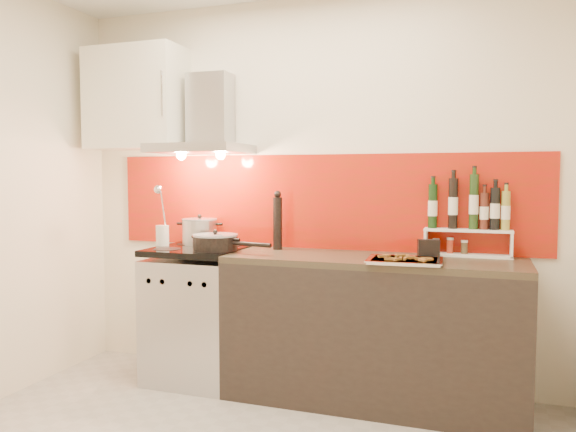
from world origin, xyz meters
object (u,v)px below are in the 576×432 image
at_px(counter, 373,329).
at_px(stock_pot, 200,231).
at_px(pepper_mill, 278,221).
at_px(saute_pan, 216,242).
at_px(range_stove, 199,315).
at_px(baking_tray, 405,260).

bearing_deg(counter, stock_pot, 172.50).
relative_size(counter, pepper_mill, 4.53).
bearing_deg(pepper_mill, saute_pan, -145.09).
relative_size(range_stove, pepper_mill, 2.29).
height_order(range_stove, counter, range_stove).
distance_m(range_stove, pepper_mill, 0.85).
bearing_deg(saute_pan, counter, 4.86).
distance_m(counter, baking_tray, 0.54).
height_order(counter, baking_tray, baking_tray).
xyz_separation_m(range_stove, pepper_mill, (0.52, 0.16, 0.65)).
distance_m(counter, pepper_mill, 0.95).
relative_size(stock_pot, pepper_mill, 0.63).
xyz_separation_m(range_stove, baking_tray, (1.41, -0.17, 0.47)).
height_order(counter, stock_pot, stock_pot).
bearing_deg(saute_pan, range_stove, 155.46).
relative_size(range_stove, counter, 0.51).
distance_m(range_stove, saute_pan, 0.56).
bearing_deg(pepper_mill, counter, -12.57).
height_order(range_stove, pepper_mill, pepper_mill).
height_order(pepper_mill, baking_tray, pepper_mill).
xyz_separation_m(saute_pan, pepper_mill, (0.34, 0.24, 0.13)).
bearing_deg(stock_pot, baking_tray, -12.81).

